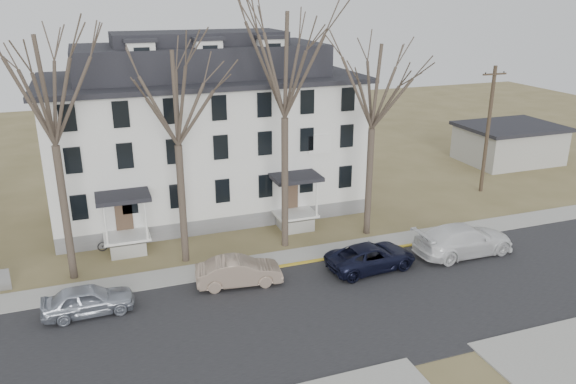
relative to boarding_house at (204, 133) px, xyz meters
name	(u,v)px	position (x,y,z in m)	size (l,w,h in m)	color
ground	(338,336)	(2.00, -17.95, -5.38)	(120.00, 120.00, 0.00)	olive
main_road	(320,313)	(2.00, -15.95, -5.38)	(120.00, 10.00, 0.04)	#27272A
far_sidewalk	(279,260)	(2.00, -9.95, -5.38)	(120.00, 2.00, 0.08)	#A09F97
yellow_curb	(365,254)	(7.00, -10.85, -5.38)	(14.00, 0.25, 0.06)	gold
boarding_house	(204,133)	(0.00, 0.00, 0.00)	(20.80, 12.36, 12.05)	slate
distant_building	(509,143)	(28.00, 2.05, -3.70)	(8.50, 6.50, 3.35)	#A09F97
tree_far_left	(47,83)	(-9.00, -8.15, 4.96)	(8.40, 8.40, 13.72)	#473B31
tree_mid_left	(175,92)	(-3.00, -8.15, 4.22)	(7.80, 7.80, 12.74)	#473B31
tree_center	(285,58)	(3.00, -8.15, 5.71)	(9.00, 9.00, 14.70)	#473B31
tree_mid_right	(374,81)	(8.50, -8.15, 4.22)	(7.80, 7.80, 12.74)	#473B31
utility_pole_far	(488,129)	(20.50, -3.95, -0.47)	(2.00, 0.28, 9.50)	#3D3023
car_silver	(88,301)	(-8.30, -12.28, -4.66)	(1.69, 4.20, 1.43)	#9EA5B2
car_tan	(239,272)	(-0.88, -11.95, -4.65)	(1.55, 4.44, 1.46)	gray
car_navy	(371,257)	(6.42, -12.67, -4.68)	(2.33, 5.05, 1.40)	black
car_white	(464,240)	(12.33, -12.82, -4.50)	(2.46, 6.04, 1.75)	white
bicycle_left	(112,243)	(-6.83, -5.31, -4.92)	(0.60, 1.73, 0.91)	black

